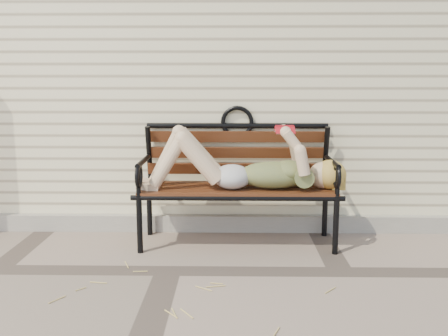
{
  "coord_description": "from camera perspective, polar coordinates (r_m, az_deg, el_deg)",
  "views": [
    {
      "loc": [
        0.47,
        -3.42,
        1.37
      ],
      "look_at": [
        0.4,
        0.43,
        0.68
      ],
      "focal_mm": 40.0,
      "sensor_mm": 36.0,
      "label": 1
    }
  ],
  "objects": [
    {
      "name": "ground",
      "position": [
        3.71,
        -6.42,
        -11.6
      ],
      "size": [
        80.0,
        80.0,
        0.0
      ],
      "primitive_type": "plane",
      "color": "gray",
      "rests_on": "ground"
    },
    {
      "name": "house_wall",
      "position": [
        6.44,
        -3.2,
        11.26
      ],
      "size": [
        8.0,
        4.0,
        3.0
      ],
      "primitive_type": "cube",
      "color": "#F6ECC0",
      "rests_on": "ground"
    },
    {
      "name": "foundation_strip",
      "position": [
        4.6,
        -4.88,
        -6.27
      ],
      "size": [
        8.0,
        0.1,
        0.15
      ],
      "primitive_type": "cube",
      "color": "#AFA99E",
      "rests_on": "ground"
    },
    {
      "name": "garden_bench",
      "position": [
        4.21,
        1.52,
        0.13
      ],
      "size": [
        1.76,
        0.7,
        1.14
      ],
      "color": "black",
      "rests_on": "ground"
    },
    {
      "name": "reading_woman",
      "position": [
        4.07,
        1.75,
        0.33
      ],
      "size": [
        1.66,
        0.38,
        0.52
      ],
      "color": "#0A3A46",
      "rests_on": "ground"
    },
    {
      "name": "straw_scatter",
      "position": [
        3.02,
        -15.14,
        -17.08
      ],
      "size": [
        2.95,
        1.72,
        0.01
      ],
      "color": "#D3BA67",
      "rests_on": "ground"
    }
  ]
}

